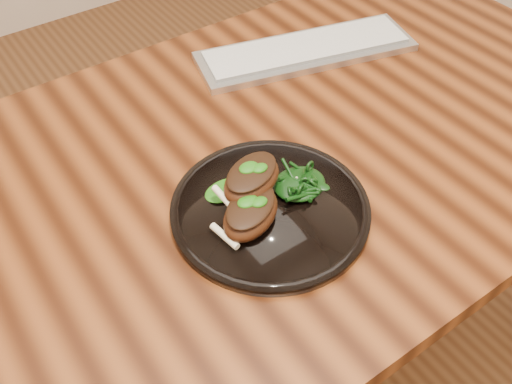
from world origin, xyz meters
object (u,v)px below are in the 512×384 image
desk (235,201)px  greens_heap (300,181)px  lamb_chop_front (250,212)px  plate (270,209)px  keyboard (306,50)px

desk → greens_heap: 0.17m
desk → greens_heap: bearing=-67.4°
lamb_chop_front → greens_heap: 0.10m
greens_heap → lamb_chop_front: bearing=-171.0°
plate → keyboard: 0.44m
keyboard → plate: bearing=-135.5°
greens_heap → keyboard: size_ratio=0.18×
plate → desk: bearing=84.4°
greens_heap → keyboard: (0.26, 0.30, -0.02)m
lamb_chop_front → greens_heap: (0.10, 0.02, -0.01)m
desk → keyboard: bearing=32.2°
desk → greens_heap: size_ratio=19.29×
plate → keyboard: bearing=44.5°
plate → greens_heap: 0.06m
plate → lamb_chop_front: lamb_chop_front is taller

